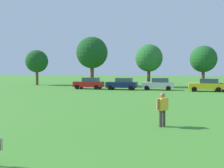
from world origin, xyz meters
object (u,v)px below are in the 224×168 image
(parked_car_navy_1, at_px, (122,84))
(tree_right, at_px, (203,59))
(tree_center, at_px, (149,58))
(tree_left, at_px, (92,53))
(parked_car_silver_2, at_px, (159,84))
(parked_car_red_0, at_px, (89,83))
(adult_bystander, at_px, (162,106))
(tree_far_left, at_px, (37,61))
(parked_car_yellow_3, at_px, (206,85))

(parked_car_navy_1, bearing_deg, tree_right, -143.96)
(tree_center, bearing_deg, tree_left, 178.54)
(parked_car_silver_2, bearing_deg, tree_right, -130.44)
(parked_car_red_0, bearing_deg, tree_center, -140.57)
(parked_car_red_0, relative_size, tree_center, 0.62)
(adult_bystander, height_order, tree_right, tree_right)
(parked_car_red_0, xyz_separation_m, tree_left, (-1.80, 6.80, 4.83))
(tree_right, bearing_deg, adult_bystander, -98.19)
(adult_bystander, height_order, tree_center, tree_center)
(adult_bystander, bearing_deg, parked_car_red_0, -116.60)
(parked_car_red_0, relative_size, tree_right, 0.65)
(tree_left, bearing_deg, tree_far_left, 179.97)
(adult_bystander, bearing_deg, parked_car_yellow_3, -154.29)
(tree_left, bearing_deg, parked_car_yellow_3, -21.38)
(tree_center, bearing_deg, parked_car_navy_1, -113.82)
(parked_car_red_0, height_order, tree_left, tree_left)
(parked_car_navy_1, distance_m, parked_car_silver_2, 5.07)
(tree_far_left, height_order, tree_center, tree_center)
(parked_car_silver_2, bearing_deg, tree_left, -27.87)
(parked_car_navy_1, height_order, tree_right, tree_right)
(parked_car_red_0, distance_m, parked_car_silver_2, 10.02)
(parked_car_navy_1, distance_m, tree_left, 10.88)
(parked_car_yellow_3, xyz_separation_m, tree_left, (-18.04, 7.06, 4.83))
(parked_car_yellow_3, distance_m, tree_center, 11.38)
(parked_car_navy_1, xyz_separation_m, tree_right, (11.52, 8.38, 3.64))
(parked_car_navy_1, bearing_deg, adult_bystander, 106.80)
(adult_bystander, height_order, parked_car_navy_1, adult_bystander)
(parked_car_navy_1, bearing_deg, parked_car_silver_2, -171.49)
(parked_car_navy_1, bearing_deg, tree_far_left, -22.00)
(adult_bystander, xyz_separation_m, parked_car_silver_2, (-1.97, 23.87, -0.19))
(parked_car_silver_2, xyz_separation_m, parked_car_yellow_3, (6.24, -0.82, 0.00))
(tree_far_left, bearing_deg, tree_right, 2.75)
(adult_bystander, xyz_separation_m, tree_left, (-13.77, 30.11, 4.64))
(tree_center, bearing_deg, adult_bystander, -82.36)
(parked_car_silver_2, bearing_deg, parked_car_red_0, 3.20)
(tree_center, height_order, tree_right, tree_center)
(parked_car_red_0, distance_m, tree_right, 18.79)
(parked_car_red_0, xyz_separation_m, tree_right, (16.51, 8.19, 3.64))
(adult_bystander, bearing_deg, tree_left, -119.21)
(parked_car_red_0, bearing_deg, tree_far_left, -28.91)
(adult_bystander, distance_m, tree_right, 32.01)
(parked_car_red_0, distance_m, tree_left, 8.53)
(parked_car_yellow_3, bearing_deg, tree_center, -39.48)
(parked_car_yellow_3, relative_size, tree_right, 0.65)
(tree_center, bearing_deg, tree_right, 10.85)
(parked_car_navy_1, distance_m, tree_far_left, 18.99)
(parked_car_silver_2, height_order, tree_right, tree_right)
(parked_car_red_0, xyz_separation_m, parked_car_navy_1, (4.99, -0.19, 0.00))
(parked_car_yellow_3, bearing_deg, parked_car_silver_2, -7.51)
(tree_center, bearing_deg, parked_car_silver_2, -71.23)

